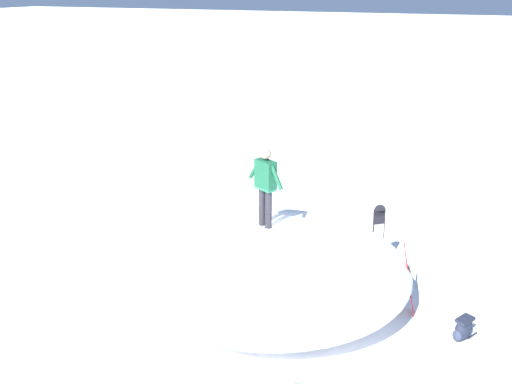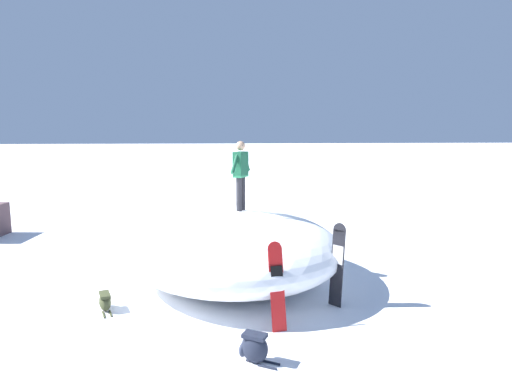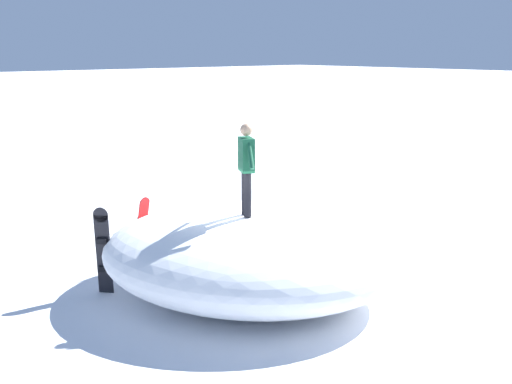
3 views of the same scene
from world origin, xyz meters
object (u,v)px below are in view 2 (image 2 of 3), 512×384
object	(u,v)px
snowboarder_standing	(241,171)
snowboard_primary_upright	(277,285)
snowboard_secondary_upright	(338,263)
backpack_far	(105,301)
backpack_near	(254,347)

from	to	relation	value
snowboarder_standing	snowboard_primary_upright	xyz separation A→B (m)	(-2.92, -0.46, -1.79)
snowboard_secondary_upright	backpack_far	size ratio (longest dim) A/B	2.49
snowboard_primary_upright	snowboard_secondary_upright	world-z (taller)	snowboard_secondary_upright
snowboarder_standing	snowboard_primary_upright	size ratio (longest dim) A/B	1.06
snowboarder_standing	backpack_far	bearing A→B (deg)	122.79
snowboard_primary_upright	snowboard_secondary_upright	distance (m)	1.64
snowboard_primary_upright	backpack_near	xyz separation A→B (m)	(-1.14, 0.52, -0.57)
snowboard_secondary_upright	backpack_near	size ratio (longest dim) A/B	2.61
snowboarder_standing	backpack_far	xyz separation A→B (m)	(-1.83, 2.85, -2.42)
snowboard_secondary_upright	backpack_far	world-z (taller)	snowboard_secondary_upright
snowboarder_standing	backpack_near	size ratio (longest dim) A/B	2.55
snowboard_primary_upright	snowboard_secondary_upright	xyz separation A→B (m)	(0.87, -1.38, 0.08)
backpack_near	snowboarder_standing	bearing A→B (deg)	-0.85
snowboard_secondary_upright	backpack_near	distance (m)	2.85
backpack_near	backpack_far	world-z (taller)	backpack_near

